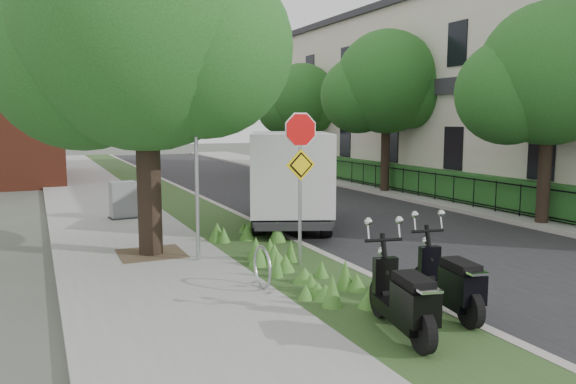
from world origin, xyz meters
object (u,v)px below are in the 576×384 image
scooter_near (407,307)px  scooter_far (453,289)px  sign_assembly (300,157)px  box_truck (290,175)px  utility_cabinet (123,201)px

scooter_near → scooter_far: scooter_near is taller
sign_assembly → scooter_far: 4.18m
box_truck → utility_cabinet: 5.15m
sign_assembly → utility_cabinet: sign_assembly is taller
scooter_near → utility_cabinet: (-2.12, 11.25, 0.08)m
scooter_near → box_truck: (2.07, 8.37, 0.94)m
scooter_far → box_truck: 8.07m
sign_assembly → scooter_far: sign_assembly is taller
scooter_near → sign_assembly: bearing=84.7°
utility_cabinet → scooter_near: bearing=-79.3°
scooter_near → utility_cabinet: utility_cabinet is taller
scooter_near → box_truck: bearing=76.1°
sign_assembly → utility_cabinet: 7.73m
scooter_far → utility_cabinet: 11.31m
box_truck → sign_assembly: bearing=-111.7°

